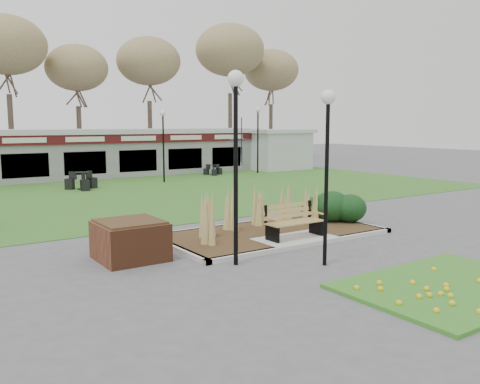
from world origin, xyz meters
TOP-DOWN VIEW (x-y plane):
  - ground at (0.00, 0.00)m, footprint 100.00×100.00m
  - lawn at (0.00, 12.00)m, footprint 34.00×16.00m
  - flower_bed at (0.00, -4.60)m, footprint 4.20×3.00m
  - planting_bed at (1.27, 1.35)m, footprint 6.75×3.40m
  - park_bench at (0.00, 0.25)m, footprint 1.70×0.66m
  - brick_planter at (-4.40, 1.00)m, footprint 1.50×1.50m
  - food_pavilion at (0.00, 19.96)m, footprint 24.60×3.40m
  - service_hut at (13.50, 18.00)m, footprint 4.40×3.40m
  - tree_backdrop at (0.00, 28.00)m, footprint 47.24×5.24m
  - lamp_post_near_left at (-2.57, -0.80)m, footprint 0.36×0.36m
  - lamp_post_near_right at (-0.90, -1.97)m, footprint 0.33×0.33m
  - lamp_post_mid_right at (3.27, 15.13)m, footprint 0.33×0.33m
  - lamp_post_far_right at (10.68, 16.54)m, footprint 0.35×0.35m
  - bistro_set_c at (-1.41, 14.57)m, footprint 1.60×1.46m
  - bistro_set_d at (7.56, 17.00)m, footprint 1.11×1.20m
  - patio_umbrella at (8.00, 14.48)m, footprint 2.08×2.11m

SIDE VIEW (x-z plane):
  - ground at x=0.00m, z-range 0.00..0.00m
  - lawn at x=0.00m, z-range 0.00..0.02m
  - flower_bed at x=0.00m, z-range -0.01..0.15m
  - bistro_set_d at x=7.56m, z-range -0.09..0.56m
  - bistro_set_c at x=-1.41m, z-range -0.12..0.73m
  - planting_bed at x=1.27m, z-range -0.27..1.00m
  - brick_planter at x=-4.40m, z-range 0.00..0.95m
  - park_bench at x=0.00m, z-range 0.12..1.05m
  - service_hut at x=13.50m, z-range 0.04..2.86m
  - food_pavilion at x=0.00m, z-range 0.03..2.93m
  - patio_umbrella at x=8.00m, z-range 0.33..2.80m
  - lamp_post_mid_right at x=3.27m, z-range 0.90..4.84m
  - lamp_post_near_right at x=-0.90m, z-range 0.91..4.88m
  - lamp_post_far_right at x=10.68m, z-range 0.98..5.25m
  - lamp_post_near_left at x=-2.57m, z-range 1.00..5.39m
  - tree_backdrop at x=0.00m, z-range 3.18..13.54m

